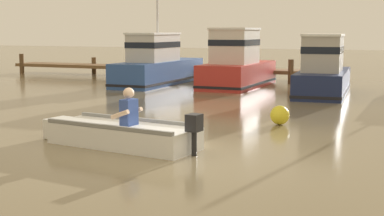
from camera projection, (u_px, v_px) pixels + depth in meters
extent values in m
plane|color=#7A6B4C|center=(184.00, 151.00, 10.55)|extent=(120.00, 120.00, 0.00)
cube|color=brown|center=(149.00, 68.00, 27.44)|extent=(15.48, 1.50, 0.16)
cylinder|color=brown|center=(22.00, 64.00, 29.61)|extent=(0.24, 0.24, 1.07)
cylinder|color=brown|center=(94.00, 66.00, 29.49)|extent=(0.24, 0.24, 0.88)
cylinder|color=brown|center=(155.00, 65.00, 28.07)|extent=(0.24, 0.24, 1.10)
cylinder|color=brown|center=(223.00, 67.00, 26.66)|extent=(0.24, 0.24, 1.07)
cylinder|color=brown|center=(291.00, 72.00, 23.97)|extent=(0.24, 0.24, 1.06)
cube|color=white|center=(123.00, 135.00, 10.98)|extent=(3.22, 1.52, 0.44)
cube|color=white|center=(60.00, 128.00, 11.86)|extent=(0.48, 0.65, 0.42)
cube|color=gray|center=(107.00, 127.00, 10.51)|extent=(3.02, 0.50, 0.08)
cube|color=gray|center=(138.00, 120.00, 11.38)|extent=(3.02, 0.50, 0.08)
cube|color=white|center=(127.00, 127.00, 10.91)|extent=(0.42, 1.04, 0.06)
cylinder|color=black|center=(194.00, 141.00, 10.14)|extent=(0.11, 0.11, 0.54)
cube|color=black|center=(194.00, 123.00, 10.09)|extent=(0.28, 0.31, 0.32)
cube|color=#334C99|center=(129.00, 112.00, 10.84)|extent=(0.27, 0.37, 0.52)
sphere|color=beige|center=(129.00, 93.00, 10.79)|extent=(0.22, 0.22, 0.22)
cylinder|color=beige|center=(120.00, 114.00, 10.68)|extent=(0.43, 0.15, 0.23)
cylinder|color=beige|center=(134.00, 112.00, 11.05)|extent=(0.43, 0.15, 0.23)
cube|color=#2D519E|center=(159.00, 72.00, 23.97)|extent=(1.75, 6.11, 1.01)
cube|color=black|center=(159.00, 80.00, 24.01)|extent=(1.79, 6.15, 0.10)
cube|color=beige|center=(154.00, 48.00, 23.31)|extent=(1.35, 2.57, 1.14)
cube|color=black|center=(154.00, 45.00, 23.29)|extent=(1.38, 2.60, 0.24)
cube|color=white|center=(153.00, 34.00, 23.23)|extent=(1.42, 2.70, 0.08)
cylinder|color=silver|center=(157.00, 19.00, 23.51)|extent=(0.10, 0.10, 3.56)
cube|color=#B72D28|center=(238.00, 75.00, 22.71)|extent=(1.96, 4.90, 0.99)
cube|color=black|center=(238.00, 82.00, 22.76)|extent=(2.00, 4.94, 0.10)
cube|color=silver|center=(235.00, 47.00, 22.15)|extent=(1.51, 2.07, 1.35)
cube|color=black|center=(235.00, 42.00, 22.13)|extent=(1.54, 2.10, 0.24)
cube|color=white|center=(235.00, 29.00, 22.05)|extent=(1.58, 2.17, 0.08)
cube|color=#19234C|center=(323.00, 82.00, 20.03)|extent=(1.99, 5.17, 0.86)
cube|color=black|center=(323.00, 90.00, 20.07)|extent=(2.04, 5.21, 0.10)
cube|color=#B2ADA3|center=(323.00, 54.00, 19.46)|extent=(1.42, 2.21, 1.24)
cube|color=black|center=(323.00, 50.00, 19.43)|extent=(1.46, 2.24, 0.24)
cube|color=white|center=(324.00, 35.00, 19.36)|extent=(1.50, 2.32, 0.08)
sphere|color=yellow|center=(280.00, 115.00, 13.50)|extent=(0.48, 0.48, 0.48)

